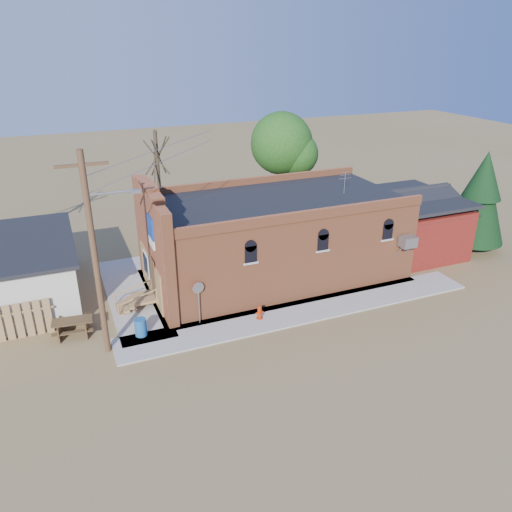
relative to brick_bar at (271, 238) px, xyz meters
name	(u,v)px	position (x,y,z in m)	size (l,w,h in m)	color
ground	(285,326)	(-1.64, -5.49, -2.34)	(120.00, 120.00, 0.00)	olive
sidewalk_south	(304,311)	(-0.14, -4.59, -2.30)	(19.00, 2.20, 0.08)	#9E9991
sidewalk_west	(133,295)	(-7.94, 0.51, -2.30)	(2.60, 10.00, 0.08)	#9E9991
brick_bar	(271,238)	(0.00, 0.00, 0.00)	(16.40, 7.97, 6.30)	#AF5D35
red_shed	(411,217)	(9.86, 0.01, -0.07)	(5.40, 6.40, 4.30)	#611910
utility_pole	(96,252)	(-9.79, -4.29, 2.43)	(3.12, 0.26, 9.00)	#44341B
tree_bare_near	(157,155)	(-4.64, 7.51, 3.62)	(2.80, 2.80, 7.65)	#443627
tree_leafy	(282,144)	(4.36, 8.01, 3.59)	(4.40, 4.40, 8.15)	#443627
evergreen_tree	(481,195)	(13.86, -1.49, 1.37)	(3.60, 3.60, 6.50)	#443627
fire_hydrant	(260,312)	(-2.55, -4.45, -1.91)	(0.39, 0.35, 0.71)	#A72709
stop_sign	(198,292)	(-5.40, -3.69, -0.56)	(0.60, 0.12, 2.22)	gray
trash_barrel	(141,327)	(-8.24, -3.72, -1.83)	(0.55, 0.55, 0.85)	#1C528D
picnic_table	(73,325)	(-11.14, -2.29, -1.84)	(1.96, 1.55, 0.76)	#4C371E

